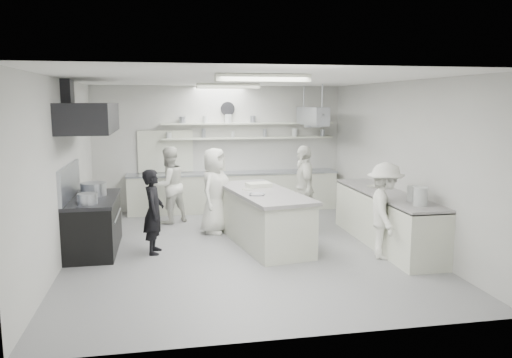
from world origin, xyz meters
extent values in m
cube|color=#95979C|center=(0.00, 0.00, -0.01)|extent=(6.00, 7.00, 0.02)
cube|color=white|center=(0.00, 0.00, 3.01)|extent=(6.00, 7.00, 0.02)
cube|color=beige|center=(0.00, 3.50, 1.50)|extent=(6.00, 0.04, 3.00)
cube|color=beige|center=(0.00, -3.50, 1.50)|extent=(6.00, 0.04, 3.00)
cube|color=beige|center=(-3.00, 0.00, 1.50)|extent=(0.04, 7.00, 3.00)
cube|color=beige|center=(3.00, 0.00, 1.50)|extent=(0.04, 7.00, 3.00)
cube|color=black|center=(-2.60, 0.40, 0.45)|extent=(0.80, 1.80, 0.90)
cube|color=#242427|center=(-2.60, 0.40, 2.35)|extent=(0.85, 2.00, 0.50)
cube|color=beige|center=(0.30, 3.20, 0.46)|extent=(5.00, 0.60, 0.92)
cube|color=beige|center=(0.70, 3.37, 1.75)|extent=(4.20, 0.26, 0.04)
cube|color=beige|center=(0.70, 3.37, 2.10)|extent=(4.20, 0.26, 0.04)
cube|color=black|center=(-1.30, 3.48, 1.45)|extent=(1.30, 0.04, 1.00)
cylinder|color=silver|center=(0.20, 3.46, 2.45)|extent=(0.32, 0.05, 0.32)
cube|color=beige|center=(2.65, -0.20, 0.47)|extent=(0.74, 3.30, 0.94)
cube|color=#A6ABB7|center=(2.00, 2.40, 2.30)|extent=(0.30, 1.60, 0.40)
cube|color=beige|center=(0.00, -1.80, 2.94)|extent=(1.30, 0.25, 0.10)
cube|color=beige|center=(0.00, 1.80, 2.94)|extent=(1.30, 0.25, 0.10)
cube|color=beige|center=(0.44, 0.28, 0.47)|extent=(1.39, 2.69, 0.95)
cylinder|color=#A6ABB7|center=(-2.60, 0.59, 1.05)|extent=(0.45, 0.45, 0.28)
imported|color=black|center=(-1.55, 0.05, 0.74)|extent=(0.41, 0.57, 1.48)
imported|color=white|center=(-1.26, 2.23, 0.83)|extent=(1.02, 0.96, 1.67)
imported|color=white|center=(-0.37, 1.23, 0.86)|extent=(0.91, 1.00, 1.72)
imported|color=white|center=(1.43, 1.05, 0.88)|extent=(0.52, 1.06, 1.75)
imported|color=white|center=(2.26, -0.95, 0.81)|extent=(0.89, 1.18, 1.63)
imported|color=#A6ABB7|center=(0.24, -0.08, 0.98)|extent=(0.36, 0.36, 0.07)
imported|color=beige|center=(0.17, 0.46, 0.98)|extent=(0.21, 0.21, 0.06)
imported|color=beige|center=(2.66, 0.40, 0.97)|extent=(0.31, 0.31, 0.06)
camera|label=1|loc=(-1.37, -8.57, 2.62)|focal=34.99mm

